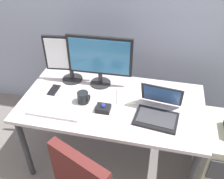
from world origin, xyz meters
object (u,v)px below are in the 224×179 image
monitor_side (70,57)px  laptop (158,110)px  monitor_main (100,58)px  paper_notepad (126,97)px  trackball_mouse (103,108)px  cell_phone (54,90)px  keyboard (54,111)px  coffee_mug (83,98)px

monitor_side → laptop: size_ratio=1.24×
monitor_main → paper_notepad: monitor_main is taller
monitor_side → trackball_mouse: monitor_side is taller
monitor_side → cell_phone: 0.31m
paper_notepad → cell_phone: 0.62m
monitor_side → paper_notepad: bearing=-15.7°
monitor_main → keyboard: (-0.25, -0.44, -0.24)m
coffee_mug → cell_phone: bearing=162.4°
laptop → paper_notepad: 0.31m
coffee_mug → monitor_main: bearing=75.9°
monitor_side → coffee_mug: (0.19, -0.28, -0.19)m
coffee_mug → cell_phone: 0.31m
monitor_main → laptop: (0.52, -0.30, -0.20)m
monitor_main → trackball_mouse: (0.11, -0.34, -0.23)m
laptop → trackball_mouse: 0.41m
laptop → cell_phone: (-0.88, 0.12, -0.05)m
keyboard → laptop: 0.78m
keyboard → laptop: bearing=10.5°
monitor_side → coffee_mug: bearing=-55.3°
keyboard → paper_notepad: size_ratio=1.97×
keyboard → cell_phone: 0.29m
laptop → paper_notepad: laptop is taller
paper_notepad → monitor_main: bearing=151.4°
monitor_main → coffee_mug: bearing=-104.1°
laptop → paper_notepad: (-0.27, 0.16, -0.05)m
monitor_main → cell_phone: size_ratio=3.82×
coffee_mug → paper_notepad: bearing=22.8°
laptop → keyboard: bearing=-169.5°
monitor_main → keyboard: bearing=-119.2°
monitor_side → cell_phone: (-0.10, -0.19, -0.23)m
paper_notepad → keyboard: bearing=-148.7°
laptop → coffee_mug: (-0.59, 0.03, -0.01)m
keyboard → trackball_mouse: (0.35, 0.11, 0.01)m
keyboard → monitor_side: bearing=92.2°
monitor_main → laptop: bearing=-29.9°
keyboard → paper_notepad: (0.50, 0.30, -0.01)m
laptop → trackball_mouse: laptop is taller
keyboard → trackball_mouse: 0.37m
monitor_main → laptop: size_ratio=1.56×
keyboard → trackball_mouse: bearing=16.5°
keyboard → laptop: laptop is taller
monitor_side → trackball_mouse: bearing=-42.7°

